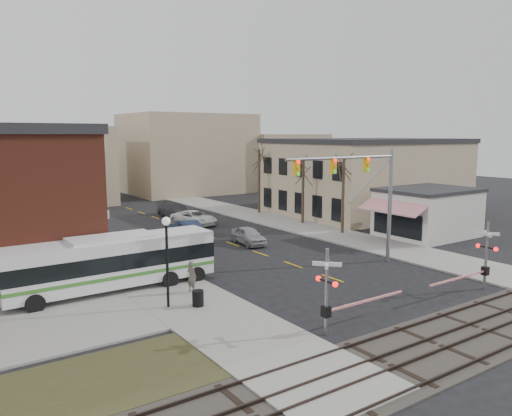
{
  "coord_description": "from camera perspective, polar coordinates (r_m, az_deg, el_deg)",
  "views": [
    {
      "loc": [
        -21.13,
        -20.36,
        9.01
      ],
      "look_at": [
        -0.2,
        10.25,
        3.5
      ],
      "focal_mm": 35.0,
      "sensor_mm": 36.0,
      "label": 1
    }
  ],
  "objects": [
    {
      "name": "awning_shop",
      "position": [
        46.61,
        19.02,
        -0.46
      ],
      "size": [
        9.74,
        6.2,
        4.3
      ],
      "color": "beige",
      "rests_on": "ground"
    },
    {
      "name": "tree_east_b",
      "position": [
        50.24,
        5.38,
        1.85
      ],
      "size": [
        0.28,
        0.28,
        6.3
      ],
      "color": "#382B21",
      "rests_on": "sidewalk_east"
    },
    {
      "name": "trash_bin",
      "position": [
        26.58,
        -6.65,
        -10.21
      ],
      "size": [
        0.6,
        0.6,
        0.82
      ],
      "primitive_type": "cylinder",
      "color": "black",
      "rests_on": "sidewalk_west"
    },
    {
      "name": "car_d",
      "position": [
        54.99,
        -9.16,
        -0.26
      ],
      "size": [
        2.83,
        5.62,
        1.56
      ],
      "primitive_type": "imported",
      "rotation": [
        0.0,
        0.0,
        0.12
      ],
      "color": "#393A3E",
      "rests_on": "ground"
    },
    {
      "name": "ballast_strip",
      "position": [
        26.08,
        24.28,
        -12.46
      ],
      "size": [
        160.0,
        5.0,
        0.06
      ],
      "primitive_type": "cube",
      "color": "#332D28",
      "rests_on": "ground"
    },
    {
      "name": "car_b",
      "position": [
        44.08,
        -7.98,
        -2.37
      ],
      "size": [
        2.43,
        5.04,
        1.59
      ],
      "primitive_type": "imported",
      "rotation": [
        0.0,
        0.0,
        2.98
      ],
      "color": "#18233C",
      "rests_on": "ground"
    },
    {
      "name": "rr_crossing_east",
      "position": [
        31.67,
        24.42,
        -5.16
      ],
      "size": [
        5.6,
        1.36,
        4.0
      ],
      "color": "gray",
      "rests_on": "ground"
    },
    {
      "name": "car_c",
      "position": [
        50.2,
        -7.08,
        -1.13
      ],
      "size": [
        3.72,
        5.57,
        1.42
      ],
      "primitive_type": "imported",
      "rotation": [
        0.0,
        0.0,
        0.29
      ],
      "color": "silver",
      "rests_on": "ground"
    },
    {
      "name": "car_a",
      "position": [
        41.18,
        -0.85,
        -3.18
      ],
      "size": [
        2.15,
        4.33,
        1.42
      ],
      "primitive_type": "imported",
      "rotation": [
        0.0,
        0.0,
        -0.12
      ],
      "color": "#9A9A9F",
      "rests_on": "ground"
    },
    {
      "name": "pedestrian_near",
      "position": [
        28.68,
        -7.36,
        -7.77
      ],
      "size": [
        0.61,
        0.76,
        1.82
      ],
      "primitive_type": "imported",
      "rotation": [
        0.0,
        0.0,
        1.87
      ],
      "color": "#5E544B",
      "rests_on": "sidewalk_west"
    },
    {
      "name": "sidewalk_east",
      "position": [
        51.45,
        2.8,
        -1.58
      ],
      "size": [
        5.0,
        60.0,
        0.12
      ],
      "primitive_type": "cube",
      "color": "gray",
      "rests_on": "ground"
    },
    {
      "name": "ground",
      "position": [
        30.7,
        11.32,
        -8.78
      ],
      "size": [
        160.0,
        160.0,
        0.0
      ],
      "primitive_type": "plane",
      "color": "black",
      "rests_on": "ground"
    },
    {
      "name": "tree_east_a",
      "position": [
        45.59,
        9.92,
        1.38
      ],
      "size": [
        0.28,
        0.28,
        6.75
      ],
      "color": "#382B21",
      "rests_on": "sidewalk_east"
    },
    {
      "name": "street_lamp",
      "position": [
        25.89,
        -10.17,
        -4.04
      ],
      "size": [
        0.44,
        0.44,
        4.74
      ],
      "color": "black",
      "rests_on": "sidewalk_west"
    },
    {
      "name": "transit_bus",
      "position": [
        29.94,
        -16.11,
        -5.93
      ],
      "size": [
        11.98,
        2.72,
        3.08
      ],
      "color": "silver",
      "rests_on": "ground"
    },
    {
      "name": "rail_tracks",
      "position": [
        26.04,
        24.29,
        -12.28
      ],
      "size": [
        160.0,
        3.91,
        0.14
      ],
      "color": "#2D231E",
      "rests_on": "ground"
    },
    {
      "name": "rr_crossing_west",
      "position": [
        23.12,
        8.85,
        -9.38
      ],
      "size": [
        5.6,
        1.36,
        4.0
      ],
      "color": "gray",
      "rests_on": "ground"
    },
    {
      "name": "sidewalk_west",
      "position": [
        42.95,
        -17.91,
        -3.99
      ],
      "size": [
        5.0,
        60.0,
        0.12
      ],
      "primitive_type": "cube",
      "color": "gray",
      "rests_on": "ground"
    },
    {
      "name": "tan_building",
      "position": [
        59.26,
        12.53,
        3.65
      ],
      "size": [
        20.3,
        15.3,
        8.5
      ],
      "color": "tan",
      "rests_on": "ground"
    },
    {
      "name": "traffic_signal_mast",
      "position": [
        34.25,
        12.27,
        2.73
      ],
      "size": [
        9.46,
        0.3,
        8.0
      ],
      "color": "gray",
      "rests_on": "ground"
    },
    {
      "name": "pedestrian_far",
      "position": [
        30.17,
        -14.54,
        -7.3
      ],
      "size": [
        0.99,
        1.03,
        1.68
      ],
      "primitive_type": "imported",
      "rotation": [
        0.0,
        0.0,
        0.94
      ],
      "color": "#374460",
      "rests_on": "sidewalk_west"
    },
    {
      "name": "tree_east_c",
      "position": [
        56.66,
        0.37,
        3.09
      ],
      "size": [
        0.28,
        0.28,
        7.2
      ],
      "color": "#382B21",
      "rests_on": "sidewalk_east"
    }
  ]
}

